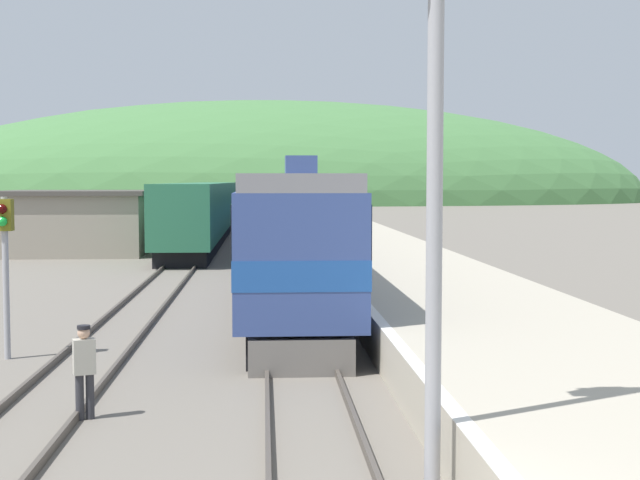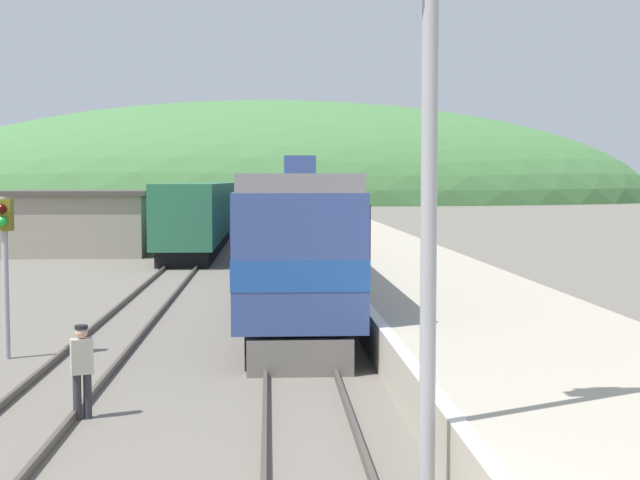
{
  "view_description": "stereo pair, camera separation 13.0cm",
  "coord_description": "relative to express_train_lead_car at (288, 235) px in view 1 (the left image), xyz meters",
  "views": [
    {
      "loc": [
        -0.76,
        -7.7,
        4.01
      ],
      "look_at": [
        0.71,
        15.64,
        2.45
      ],
      "focal_mm": 50.0,
      "sensor_mm": 36.0,
      "label": 1
    },
    {
      "loc": [
        -0.63,
        -7.71,
        4.01
      ],
      "look_at": [
        0.71,
        15.64,
        2.45
      ],
      "focal_mm": 50.0,
      "sensor_mm": 36.0,
      "label": 2
    }
  ],
  "objects": [
    {
      "name": "track_siding",
      "position": [
        -4.62,
        49.16,
        -2.19
      ],
      "size": [
        1.52,
        180.0,
        0.16
      ],
      "color": "#4C443D",
      "rests_on": "ground"
    },
    {
      "name": "track_main",
      "position": [
        0.0,
        49.16,
        -2.19
      ],
      "size": [
        1.52,
        180.0,
        0.16
      ],
      "color": "#4C443D",
      "rests_on": "ground"
    },
    {
      "name": "distant_hills",
      "position": [
        0.0,
        140.38,
        -2.27
      ],
      "size": [
        145.23,
        65.36,
        37.92
      ],
      "color": "#477A42",
      "rests_on": "ground"
    },
    {
      "name": "carriage_second",
      "position": [
        0.0,
        21.77,
        -0.01
      ],
      "size": [
        2.85,
        19.53,
        4.16
      ],
      "color": "black",
      "rests_on": "ground"
    },
    {
      "name": "track_worker",
      "position": [
        -3.78,
        -13.58,
        -1.38
      ],
      "size": [
        0.41,
        0.32,
        1.6
      ],
      "color": "#2D2D33",
      "rests_on": "ground"
    },
    {
      "name": "signal_mast_main",
      "position": [
        1.32,
        -17.8,
        3.47
      ],
      "size": [
        2.2,
        0.42,
        8.74
      ],
      "color": "#9E9EA3",
      "rests_on": "ground"
    },
    {
      "name": "carriage_fourth",
      "position": [
        0.0,
        62.59,
        -0.01
      ],
      "size": [
        2.85,
        19.53,
        4.16
      ],
      "color": "black",
      "rests_on": "ground"
    },
    {
      "name": "carriage_third",
      "position": [
        0.0,
        42.18,
        -0.01
      ],
      "size": [
        2.85,
        19.53,
        4.16
      ],
      "color": "black",
      "rests_on": "ground"
    },
    {
      "name": "station_shed",
      "position": [
        -10.95,
        20.66,
        -0.52
      ],
      "size": [
        8.06,
        6.96,
        3.48
      ],
      "color": "gray",
      "rests_on": "ground"
    },
    {
      "name": "signal_post_siding",
      "position": [
        -6.54,
        -8.34,
        0.36
      ],
      "size": [
        0.36,
        0.42,
        3.65
      ],
      "color": "#9E9EA3",
      "rests_on": "ground"
    },
    {
      "name": "siding_train",
      "position": [
        -4.62,
        30.19,
        -0.28
      ],
      "size": [
        2.9,
        37.66,
        3.86
      ],
      "color": "black",
      "rests_on": "ground"
    },
    {
      "name": "platform",
      "position": [
        4.48,
        29.16,
        -1.79
      ],
      "size": [
        5.71,
        140.0,
        0.99
      ],
      "color": "#B2A893",
      "rests_on": "ground"
    },
    {
      "name": "express_train_lead_car",
      "position": [
        0.0,
        0.0,
        0.0
      ],
      "size": [
        2.86,
        21.78,
        4.52
      ],
      "color": "black",
      "rests_on": "ground"
    }
  ]
}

